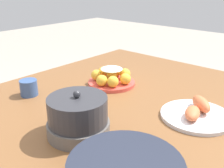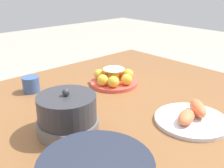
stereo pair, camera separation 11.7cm
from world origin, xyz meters
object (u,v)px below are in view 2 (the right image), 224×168
cake_plate (114,78)px  warming_pot (67,115)px  seafood_platter (192,117)px  dining_table (110,120)px  cup_near (31,84)px

cake_plate → warming_pot: bearing=27.8°
seafood_platter → warming_pot: bearing=-33.6°
seafood_platter → cake_plate: bearing=-94.9°
dining_table → cup_near: (0.19, -0.32, 0.12)m
seafood_platter → warming_pot: warming_pot is taller
dining_table → warming_pot: bearing=17.2°
cake_plate → warming_pot: size_ratio=1.10×
cup_near → cake_plate: bearing=151.0°
dining_table → seafood_platter: seafood_platter is taller
cake_plate → seafood_platter: bearing=85.1°
dining_table → cake_plate: (-0.14, -0.13, 0.12)m
cake_plate → seafood_platter: cake_plate is taller
dining_table → cake_plate: 0.23m
cup_near → warming_pot: size_ratio=0.37×
cake_plate → dining_table: bearing=42.7°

